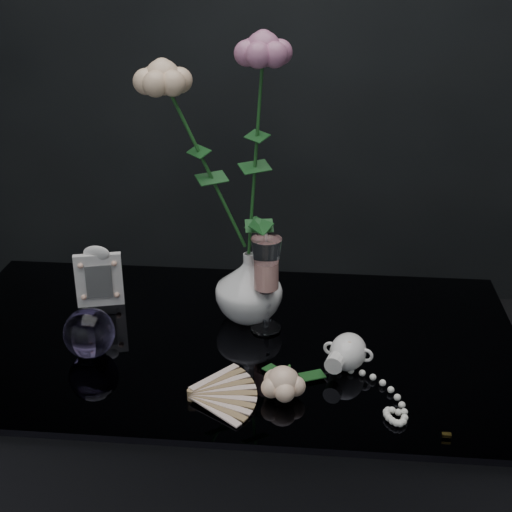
# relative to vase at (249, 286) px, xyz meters

# --- Properties ---
(table) EXTENTS (1.05, 0.58, 0.76)m
(table) POSITION_rel_vase_xyz_m (-0.03, -0.08, -0.45)
(table) COLOR black
(table) RESTS_ON ground
(vase) EXTENTS (0.15, 0.15, 0.13)m
(vase) POSITION_rel_vase_xyz_m (0.00, 0.00, 0.00)
(vase) COLOR white
(vase) RESTS_ON table
(wine_glass) EXTENTS (0.06, 0.06, 0.18)m
(wine_glass) POSITION_rel_vase_xyz_m (0.04, -0.04, 0.02)
(wine_glass) COLOR white
(wine_glass) RESTS_ON table
(picture_frame) EXTENTS (0.11, 0.09, 0.13)m
(picture_frame) POSITION_rel_vase_xyz_m (-0.30, 0.02, -0.00)
(picture_frame) COLOR white
(picture_frame) RESTS_ON table
(paperweight) EXTENTS (0.10, 0.10, 0.09)m
(paperweight) POSITION_rel_vase_xyz_m (-0.26, -0.16, -0.02)
(paperweight) COLOR #8671B8
(paperweight) RESTS_ON table
(paper_fan) EXTENTS (0.24, 0.20, 0.02)m
(paper_fan) POSITION_rel_vase_xyz_m (-0.06, -0.27, -0.06)
(paper_fan) COLOR #F6E1C5
(paper_fan) RESTS_ON table
(loose_rose) EXTENTS (0.13, 0.17, 0.05)m
(loose_rose) POSITION_rel_vase_xyz_m (0.08, -0.25, -0.04)
(loose_rose) COLOR #FFC6A4
(loose_rose) RESTS_ON table
(pearl_jar) EXTENTS (0.26, 0.27, 0.06)m
(pearl_jar) POSITION_rel_vase_xyz_m (0.18, -0.15, -0.03)
(pearl_jar) COLOR white
(pearl_jar) RESTS_ON table
(roses) EXTENTS (0.25, 0.11, 0.44)m
(roses) POSITION_rel_vase_xyz_m (-0.04, 0.01, 0.27)
(roses) COLOR beige
(roses) RESTS_ON vase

